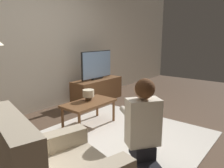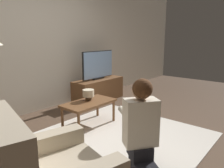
% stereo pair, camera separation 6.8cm
% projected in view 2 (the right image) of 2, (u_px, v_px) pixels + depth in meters
% --- Properties ---
extents(ground_plane, '(10.00, 10.00, 0.00)m').
position_uv_depth(ground_plane, '(118.00, 139.00, 2.98)').
color(ground_plane, brown).
extents(wall_back, '(10.00, 0.06, 2.60)m').
position_uv_depth(wall_back, '(35.00, 41.00, 3.92)').
color(wall_back, beige).
rests_on(wall_back, ground_plane).
extents(rug, '(2.20, 2.11, 0.02)m').
position_uv_depth(rug, '(118.00, 139.00, 2.98)').
color(rug, silver).
rests_on(rug, ground_plane).
extents(tv_stand, '(1.20, 0.43, 0.48)m').
position_uv_depth(tv_stand, '(99.00, 90.00, 4.77)').
color(tv_stand, brown).
rests_on(tv_stand, ground_plane).
extents(tv, '(0.88, 0.08, 0.60)m').
position_uv_depth(tv, '(98.00, 65.00, 4.66)').
color(tv, black).
rests_on(tv, tv_stand).
extents(coffee_table, '(0.83, 0.45, 0.39)m').
position_uv_depth(coffee_table, '(89.00, 105.00, 3.37)').
color(coffee_table, brown).
rests_on(coffee_table, ground_plane).
extents(person_kneeling, '(0.67, 0.78, 0.96)m').
position_uv_depth(person_kneeling, '(141.00, 124.00, 2.23)').
color(person_kneeling, black).
rests_on(person_kneeling, rug).
extents(table_lamp, '(0.18, 0.18, 0.17)m').
position_uv_depth(table_lamp, '(88.00, 94.00, 3.44)').
color(table_lamp, '#4C3823').
rests_on(table_lamp, coffee_table).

